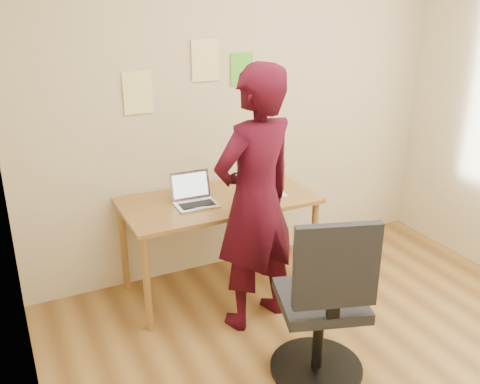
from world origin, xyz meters
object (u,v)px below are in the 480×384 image
office_chair (324,312)px  person (255,201)px  desk (219,210)px  phone (268,201)px  laptop (194,197)px

office_chair → person: person is taller
desk → phone: 0.38m
desk → person: bearing=-83.7°
office_chair → person: bearing=113.2°
laptop → office_chair: bearing=-73.9°
laptop → person: bearing=-61.5°
desk → office_chair: bearing=-84.1°
office_chair → phone: bearing=97.4°
laptop → office_chair: size_ratio=0.28×
desk → person: (0.05, -0.48, 0.24)m
phone → person: size_ratio=0.07×
desk → phone: (0.30, -0.21, 0.09)m
office_chair → laptop: bearing=122.3°
laptop → person: size_ratio=0.17×
office_chair → desk: bearing=113.5°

